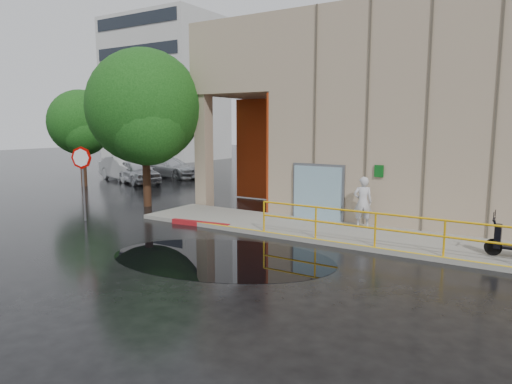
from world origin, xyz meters
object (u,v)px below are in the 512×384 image
at_px(red_curb, 200,224).
at_px(car_b, 125,168).
at_px(tree_near, 145,111).
at_px(tree_far, 82,125).
at_px(car_a, 137,172).
at_px(stop_sign, 82,168).
at_px(person, 363,202).
at_px(car_c, 169,167).

height_order(red_curb, car_b, car_b).
distance_m(red_curb, tree_near, 6.48).
relative_size(car_b, tree_far, 0.84).
relative_size(tree_near, tree_far, 1.22).
bearing_deg(car_a, tree_near, -107.46).
height_order(red_curb, tree_near, tree_near).
bearing_deg(car_b, tree_near, -110.10).
bearing_deg(tree_far, car_a, 61.46).
relative_size(stop_sign, car_a, 0.66).
relative_size(red_curb, car_a, 0.55).
xyz_separation_m(person, car_a, (-16.61, 5.34, -0.30)).
bearing_deg(car_a, car_b, 93.31).
xyz_separation_m(car_c, tree_near, (7.09, -9.12, 3.57)).
height_order(car_b, tree_far, tree_far).
bearing_deg(tree_near, car_c, 127.87).
distance_m(car_b, tree_near, 11.31).
bearing_deg(person, tree_far, -34.39).
bearing_deg(person, tree_near, -23.99).
bearing_deg(tree_far, tree_near, -19.71).
distance_m(person, tree_far, 18.50).
height_order(person, tree_near, tree_near).
relative_size(stop_sign, tree_near, 0.41).
bearing_deg(tree_far, car_c, 79.38).
bearing_deg(stop_sign, car_b, 135.70).
distance_m(car_b, tree_far, 4.55).
height_order(car_b, tree_near, tree_near).
relative_size(stop_sign, tree_far, 0.50).
height_order(stop_sign, tree_near, tree_near).
relative_size(car_a, car_b, 0.90).
relative_size(person, car_a, 0.41).
relative_size(car_c, tree_near, 0.70).
bearing_deg(car_b, tree_far, -157.30).
height_order(car_a, tree_far, tree_far).
height_order(red_curb, tree_far, tree_far).
bearing_deg(tree_far, red_curb, -20.78).
xyz_separation_m(stop_sign, tree_far, (-8.36, 6.47, 1.61)).
bearing_deg(stop_sign, red_curb, 24.42).
bearing_deg(car_a, stop_sign, -120.46).
bearing_deg(tree_far, person, -7.93).
xyz_separation_m(car_a, tree_near, (6.71, -5.77, 3.54)).
xyz_separation_m(red_curb, car_a, (-11.27, 7.67, 0.66)).
height_order(person, tree_far, tree_far).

